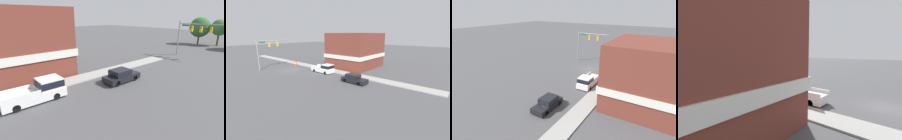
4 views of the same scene
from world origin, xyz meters
The scene contains 9 objects.
ground_plane centered at (0.00, 0.00, 0.00)m, with size 200.00×200.00×0.00m, color #4C4C4F.
sidewalk_curb centered at (-5.70, 0.00, 0.07)m, with size 2.40×60.00×0.14m.
far_signal_assembly centered at (-2.37, 35.63, 4.84)m, with size 7.90×0.49×6.57m.
car_lead centered at (-1.71, 16.76, 0.80)m, with size 1.87×4.58×1.54m.
pickup_truck_parked centered at (-3.28, 7.84, 0.95)m, with size 2.04×5.53×1.94m.
corner_brick_building centered at (-13.33, 9.03, 4.15)m, with size 12.16×10.74×8.54m.
church_steeple centered at (22.89, 41.31, 6.88)m, with size 3.23×3.23×13.15m.
backdrop_tree_center centered at (3.18, 51.89, 4.62)m, with size 5.76×5.76×7.51m.
backdrop_tree_right_mid centered at (8.48, 50.55, 4.60)m, with size 5.29×5.29×7.25m.
Camera 4 is at (-16.13, -1.68, 5.21)m, focal length 24.00 mm.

